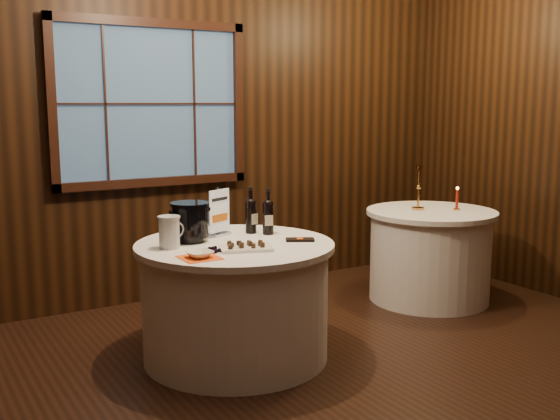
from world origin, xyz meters
TOP-DOWN VIEW (x-y plane):
  - ground at (0.00, 0.00)m, footprint 6.00×6.00m
  - back_wall at (0.00, 2.48)m, footprint 6.00×0.10m
  - main_table at (0.00, 1.00)m, footprint 1.28×1.28m
  - side_table at (2.00, 1.30)m, footprint 1.08×1.08m
  - sign_stand at (0.01, 1.26)m, footprint 0.19×0.16m
  - port_bottle_left at (0.24, 1.23)m, footprint 0.08×0.09m
  - port_bottle_right at (0.32, 1.13)m, footprint 0.08×0.09m
  - ice_bucket at (-0.23, 1.18)m, footprint 0.25×0.25m
  - chocolate_plate at (-0.03, 0.79)m, footprint 0.37×0.30m
  - chocolate_box at (0.39, 0.83)m, footprint 0.21×0.17m
  - grape_bunch at (-0.24, 0.81)m, footprint 0.15×0.06m
  - glass_pitcher at (-0.41, 1.07)m, footprint 0.18×0.14m
  - orange_napkin at (-0.37, 0.73)m, footprint 0.22×0.22m
  - cracker_bowl at (-0.37, 0.73)m, footprint 0.17×0.17m
  - brass_candlestick at (1.93, 1.39)m, footprint 0.11×0.11m
  - red_candle at (2.18, 1.20)m, footprint 0.05×0.05m

SIDE VIEW (x-z plane):
  - ground at x=0.00m, z-range 0.00..0.00m
  - main_table at x=0.00m, z-range 0.00..0.77m
  - side_table at x=2.00m, z-range 0.00..0.77m
  - orange_napkin at x=-0.37m, z-range 0.77..0.77m
  - chocolate_box at x=0.39m, z-range 0.77..0.79m
  - grape_bunch at x=-0.24m, z-range 0.77..0.81m
  - chocolate_plate at x=-0.03m, z-range 0.77..0.81m
  - cracker_bowl at x=-0.37m, z-range 0.77..0.81m
  - red_candle at x=2.18m, z-range 0.75..0.95m
  - glass_pitcher at x=-0.41m, z-range 0.77..0.97m
  - sign_stand at x=0.01m, z-range 0.72..1.04m
  - ice_bucket at x=-0.23m, z-range 0.78..1.03m
  - brass_candlestick at x=1.93m, z-range 0.72..1.09m
  - port_bottle_right at x=0.32m, z-range 0.75..1.07m
  - port_bottle_left at x=0.24m, z-range 0.75..1.07m
  - back_wall at x=0.00m, z-range 0.04..3.04m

